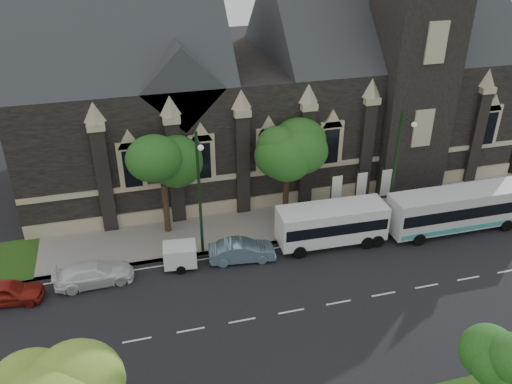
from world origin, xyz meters
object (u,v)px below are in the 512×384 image
object	(u,v)px
tree_walk_left	(164,160)
car_far_white	(94,273)
banner_flag_right	(383,186)
tour_coach	(461,208)
street_lamp_mid	(200,189)
tree_park_east	(501,346)
box_trailer	(180,255)
sedan	(242,251)
tree_walk_right	(289,145)
street_lamp_near	(397,164)
shuttle_bus	(332,223)
car_far_red	(7,292)
banner_flag_left	(334,192)
banner_flag_center	(359,189)

from	to	relation	value
tree_walk_left	car_far_white	xyz separation A→B (m)	(-5.39, -4.87, -5.02)
banner_flag_right	tour_coach	distance (m)	5.76
tree_walk_left	street_lamp_mid	bearing A→B (deg)	-63.53
tree_park_east	car_far_white	xyz separation A→B (m)	(-17.36, 15.16, -3.91)
street_lamp_mid	box_trailer	size ratio (longest dim) A/B	2.84
sedan	tree_walk_right	bearing A→B (deg)	-38.00
tree_park_east	tour_coach	distance (m)	17.25
street_lamp_near	car_far_white	distance (m)	21.68
street_lamp_near	shuttle_bus	size ratio (longest dim) A/B	1.18
street_lamp_mid	box_trailer	distance (m)	4.61
tree_walk_right	shuttle_bus	bearing A→B (deg)	-69.40
street_lamp_mid	shuttle_bus	bearing A→B (deg)	-6.42
tree_park_east	box_trailer	world-z (taller)	tree_park_east
sedan	tree_walk_left	bearing A→B (deg)	46.82
car_far_red	banner_flag_left	bearing A→B (deg)	-73.32
banner_flag_right	sedan	xyz separation A→B (m)	(-11.87, -3.21, -1.65)
street_lamp_mid	car_far_white	distance (m)	8.52
banner_flag_right	tree_walk_left	bearing A→B (deg)	173.96
street_lamp_mid	box_trailer	world-z (taller)	street_lamp_mid
street_lamp_mid	car_far_white	xyz separation A→B (m)	(-7.19, -1.26, -4.40)
banner_flag_center	tree_walk_right	bearing A→B (deg)	161.36
street_lamp_near	tree_walk_left	bearing A→B (deg)	167.13
car_far_red	street_lamp_near	bearing A→B (deg)	-78.74
banner_flag_left	car_far_white	bearing A→B (deg)	-169.74
tree_park_east	shuttle_bus	world-z (taller)	tree_park_east
tree_park_east	car_far_red	size ratio (longest dim) A/B	1.50
tree_walk_right	street_lamp_near	distance (m)	7.72
tree_walk_left	street_lamp_mid	xyz separation A→B (m)	(1.80, -3.61, -0.62)
street_lamp_near	sedan	xyz separation A→B (m)	(-11.58, -1.31, -4.38)
street_lamp_mid	tree_walk_left	bearing A→B (deg)	116.47
street_lamp_mid	banner_flag_right	world-z (taller)	street_lamp_mid
shuttle_bus	tree_walk_left	bearing A→B (deg)	158.38
banner_flag_right	sedan	bearing A→B (deg)	-164.85
banner_flag_right	box_trailer	world-z (taller)	banner_flag_right
car_far_white	street_lamp_near	bearing A→B (deg)	-89.25
shuttle_bus	sedan	size ratio (longest dim) A/B	1.72
tree_walk_left	banner_flag_right	xyz separation A→B (m)	(16.08, -1.70, -3.35)
box_trailer	sedan	distance (m)	4.12
tree_park_east	tour_coach	xyz separation A→B (m)	(8.55, 14.71, -2.87)
banner_flag_left	sedan	bearing A→B (deg)	-157.79
tree_walk_left	street_lamp_near	size ratio (longest dim) A/B	0.85
tree_walk_left	street_lamp_near	xyz separation A→B (m)	(15.80, -3.61, -0.62)
banner_flag_left	tour_coach	bearing A→B (deg)	-23.19
street_lamp_mid	sedan	bearing A→B (deg)	-28.43
street_lamp_near	tour_coach	bearing A→B (deg)	-19.88
car_far_red	banner_flag_right	bearing A→B (deg)	-74.71
banner_flag_center	street_lamp_mid	bearing A→B (deg)	-171.18
street_lamp_near	box_trailer	distance (m)	16.27
banner_flag_right	box_trailer	xyz separation A→B (m)	(-15.98, -2.89, -1.44)
tree_walk_right	banner_flag_center	size ratio (longest dim) A/B	1.95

